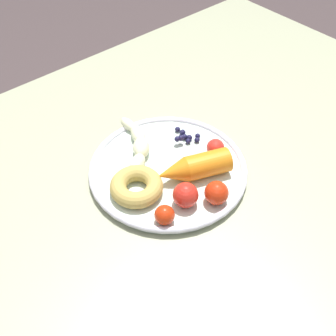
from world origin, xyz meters
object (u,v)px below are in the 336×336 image
object	(u,v)px
banana	(136,149)
tomato_far	(165,215)
tomato_mid	(186,195)
donut	(136,186)
dining_table	(196,191)
tomato_near	(216,193)
tomato_extra	(215,148)
blueberry_pile	(186,136)
carrot_orange	(193,168)
plate	(168,169)

from	to	relation	value
banana	tomato_far	bearing A→B (deg)	-111.90
banana	tomato_mid	world-z (taller)	tomato_mid
donut	tomato_far	xyz separation A→B (m)	(-0.00, -0.08, 0.00)
dining_table	tomato_near	world-z (taller)	tomato_near
donut	tomato_extra	bearing A→B (deg)	-7.20
tomato_extra	dining_table	bearing A→B (deg)	154.43
donut	tomato_near	size ratio (longest dim) A/B	2.23
blueberry_pile	tomato_mid	size ratio (longest dim) A/B	1.35
blueberry_pile	tomato_mid	bearing A→B (deg)	-132.74
donut	tomato_mid	size ratio (longest dim) A/B	2.11
carrot_orange	blueberry_pile	distance (m)	0.10
banana	tomato_far	size ratio (longest dim) A/B	4.57
tomato_far	blueberry_pile	bearing A→B (deg)	37.83
plate	donut	world-z (taller)	donut
plate	tomato_far	world-z (taller)	tomato_far
donut	tomato_extra	distance (m)	0.17
donut	dining_table	bearing A→B (deg)	-2.98
tomato_mid	dining_table	bearing A→B (deg)	35.19
dining_table	carrot_orange	size ratio (longest dim) A/B	8.53
donut	tomato_near	bearing A→B (deg)	-49.32
plate	tomato_mid	size ratio (longest dim) A/B	6.67
plate	tomato_far	xyz separation A→B (m)	(-0.08, -0.09, 0.02)
plate	tomato_mid	bearing A→B (deg)	-111.58
plate	tomato_mid	xyz separation A→B (m)	(-0.03, -0.08, 0.02)
tomato_near	tomato_mid	distance (m)	0.05
dining_table	tomato_mid	xyz separation A→B (m)	(-0.09, -0.06, 0.12)
dining_table	donut	size ratio (longest dim) A/B	12.98
banana	tomato_extra	bearing A→B (deg)	-41.06
tomato_near	tomato_far	size ratio (longest dim) A/B	1.23
tomato_near	tomato_far	world-z (taller)	tomato_near
dining_table	carrot_orange	world-z (taller)	carrot_orange
carrot_orange	tomato_near	xyz separation A→B (m)	(-0.01, -0.06, -0.00)
plate	carrot_orange	bearing A→B (deg)	-65.79
dining_table	tomato_extra	size ratio (longest dim) A/B	35.84
dining_table	donut	bearing A→B (deg)	177.02
tomato_near	tomato_far	xyz separation A→B (m)	(-0.09, 0.02, -0.00)
tomato_extra	banana	bearing A→B (deg)	138.94
blueberry_pile	tomato_extra	size ratio (longest dim) A/B	1.76
carrot_orange	tomato_far	distance (m)	0.11
dining_table	plate	xyz separation A→B (m)	(-0.06, 0.02, 0.09)
banana	tomato_extra	xyz separation A→B (m)	(0.11, -0.09, 0.00)
dining_table	tomato_far	xyz separation A→B (m)	(-0.14, -0.07, 0.11)
plate	tomato_extra	bearing A→B (deg)	-18.24
dining_table	banana	distance (m)	0.16
plate	dining_table	bearing A→B (deg)	-14.47
carrot_orange	tomato_extra	size ratio (longest dim) A/B	4.20
banana	donut	distance (m)	0.09
banana	blueberry_pile	xyz separation A→B (m)	(0.09, -0.03, -0.00)
plate	banana	xyz separation A→B (m)	(-0.02, 0.07, 0.02)
dining_table	blueberry_pile	xyz separation A→B (m)	(0.02, 0.05, 0.10)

